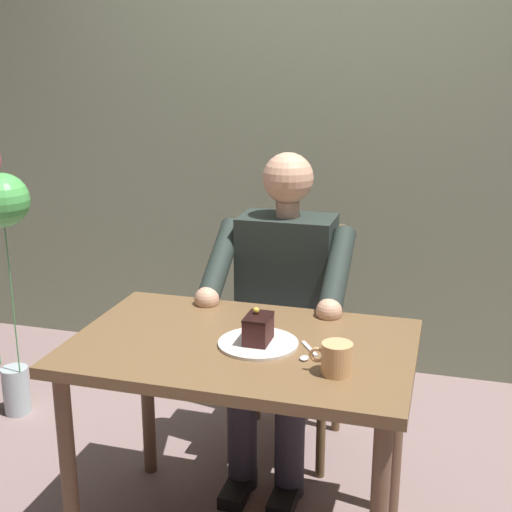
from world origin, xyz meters
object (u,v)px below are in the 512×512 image
object	(u,v)px
seated_person	(281,309)
dessert_spoon	(306,354)
chair	(291,325)
cake_slice	(258,329)
coffee_cup	(336,358)
dining_table	(242,369)

from	to	relation	value
seated_person	dessert_spoon	size ratio (longest dim) A/B	8.95
chair	cake_slice	world-z (taller)	chair
cake_slice	dessert_spoon	size ratio (longest dim) A/B	0.78
coffee_cup	dessert_spoon	bearing A→B (deg)	-43.39
chair	dessert_spoon	distance (m)	0.79
cake_slice	coffee_cup	size ratio (longest dim) A/B	0.88
cake_slice	dessert_spoon	world-z (taller)	cake_slice
dessert_spoon	coffee_cup	bearing A→B (deg)	136.61
dining_table	seated_person	size ratio (longest dim) A/B	0.86
dining_table	coffee_cup	world-z (taller)	coffee_cup
dining_table	dessert_spoon	bearing A→B (deg)	168.67
dessert_spoon	seated_person	bearing A→B (deg)	-68.90
dining_table	seated_person	xyz separation A→B (m)	(0.00, -0.51, 0.02)
chair	coffee_cup	bearing A→B (deg)	111.02
dining_table	chair	world-z (taller)	chair
dining_table	dessert_spoon	xyz separation A→B (m)	(-0.21, 0.04, 0.10)
dining_table	chair	bearing A→B (deg)	-90.00
chair	seated_person	size ratio (longest dim) A/B	0.74
seated_person	cake_slice	distance (m)	0.54
cake_slice	coffee_cup	world-z (taller)	cake_slice
seated_person	cake_slice	size ratio (longest dim) A/B	11.41
dining_table	dessert_spoon	distance (m)	0.24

